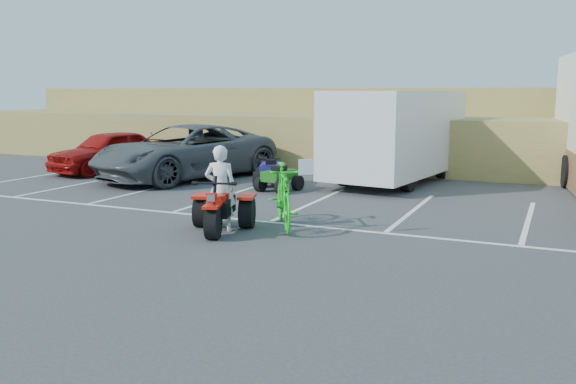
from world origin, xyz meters
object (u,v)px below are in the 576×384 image
at_px(grey_pickup, 185,152).
at_px(quad_atv_green, 279,191).
at_px(red_trike_atv, 220,232).
at_px(cargo_trailer, 397,133).
at_px(green_dirt_bike, 284,196).
at_px(rider, 221,188).
at_px(red_car, 109,151).
at_px(quad_atv_blue, 271,185).

height_order(grey_pickup, quad_atv_green, grey_pickup).
bearing_deg(grey_pickup, red_trike_atv, -34.31).
xyz_separation_m(red_trike_atv, cargo_trailer, (1.60, 8.64, 1.61)).
bearing_deg(red_trike_atv, green_dirt_bike, 24.78).
xyz_separation_m(red_trike_atv, rider, (-0.05, 0.14, 0.92)).
height_order(red_trike_atv, green_dirt_bike, green_dirt_bike).
xyz_separation_m(rider, red_car, (-8.71, 6.70, -0.15)).
distance_m(rider, cargo_trailer, 8.69).
bearing_deg(quad_atv_blue, rider, -95.89).
relative_size(grey_pickup, cargo_trailer, 0.99).
bearing_deg(green_dirt_bike, quad_atv_green, 85.55).
height_order(green_dirt_bike, quad_atv_green, green_dirt_bike).
distance_m(cargo_trailer, quad_atv_blue, 4.43).
height_order(green_dirt_bike, cargo_trailer, cargo_trailer).
bearing_deg(rider, quad_atv_blue, -92.13).
relative_size(red_trike_atv, rider, 0.97).
relative_size(grey_pickup, quad_atv_green, 5.14).
height_order(red_trike_atv, cargo_trailer, cargo_trailer).
xyz_separation_m(red_car, cargo_trailer, (10.36, 1.80, 0.84)).
relative_size(rider, cargo_trailer, 0.28).
bearing_deg(rider, cargo_trailer, -119.21).
height_order(grey_pickup, red_car, grey_pickup).
xyz_separation_m(cargo_trailer, quad_atv_blue, (-3.45, -2.27, -1.61)).
distance_m(red_car, quad_atv_blue, 6.97).
height_order(rider, red_car, rider).
height_order(rider, green_dirt_bike, rider).
distance_m(green_dirt_bike, grey_pickup, 8.38).
relative_size(green_dirt_bike, red_car, 0.51).
bearing_deg(green_dirt_bike, rider, -173.17).
bearing_deg(rider, green_dirt_bike, -160.91).
bearing_deg(rider, grey_pickup, -69.43).
bearing_deg(grey_pickup, green_dirt_bike, -24.50).
height_order(red_car, cargo_trailer, cargo_trailer).
height_order(rider, grey_pickup, rider).
bearing_deg(rider, red_trike_atv, 90.00).
relative_size(red_trike_atv, red_car, 0.39).
height_order(green_dirt_bike, grey_pickup, grey_pickup).
bearing_deg(quad_atv_blue, red_trike_atv, -95.84).
bearing_deg(grey_pickup, cargo_trailer, 34.35).
bearing_deg(cargo_trailer, quad_atv_blue, -138.36).
distance_m(quad_atv_blue, quad_atv_green, 1.17).
bearing_deg(cargo_trailer, quad_atv_green, -122.31).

